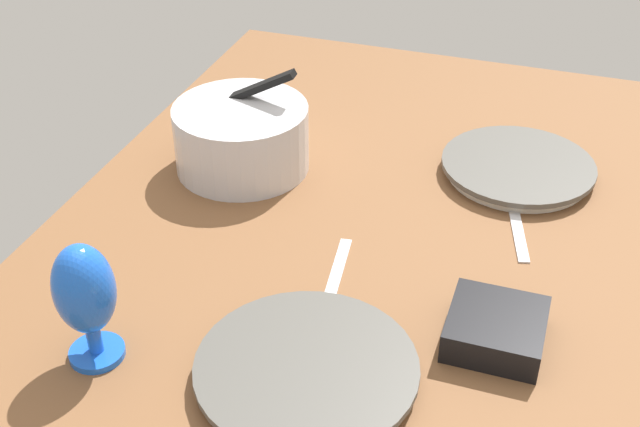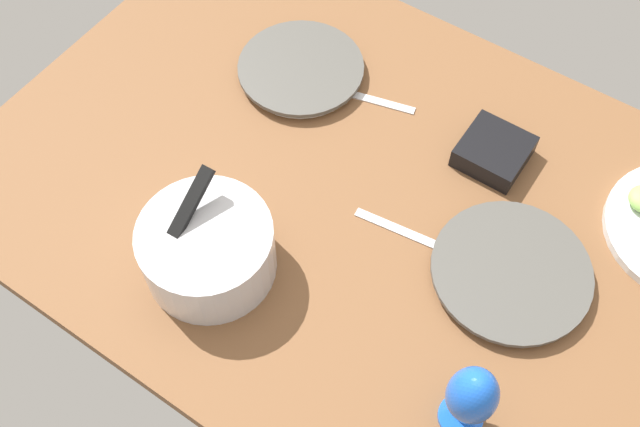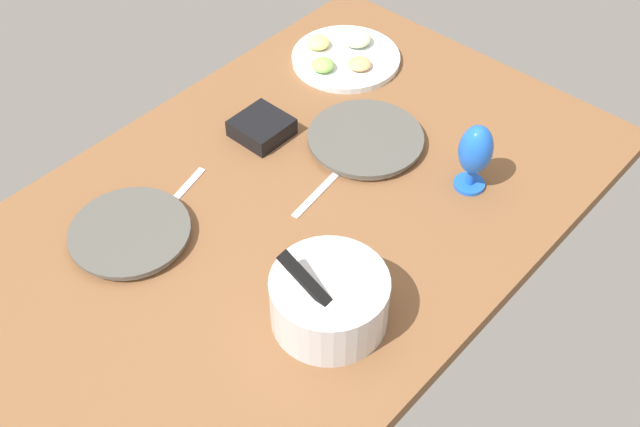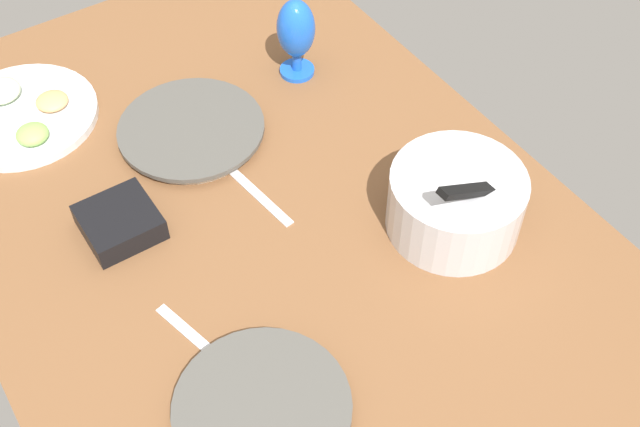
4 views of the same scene
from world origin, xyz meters
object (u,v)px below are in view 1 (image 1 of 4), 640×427
Objects in this scene: dinner_plate_left at (306,371)px; square_bowl_black at (496,327)px; hurricane_glass_blue at (85,294)px; mixing_bowl at (242,135)px; dinner_plate_right at (518,168)px.

square_bowl_black is (14.91, -22.10, 1.20)cm from dinner_plate_left.
square_bowl_black is (19.89, -50.30, -8.21)cm from hurricane_glass_blue.
mixing_bowl is at bearing 0.73° from hurricane_glass_blue.
mixing_bowl is 1.86× the size of square_bowl_black.
dinner_plate_right is (59.91, -19.16, -0.02)cm from dinner_plate_left.
dinner_plate_right is 1.13× the size of mixing_bowl.
dinner_plate_left is at bearing -148.29° from mixing_bowl.
dinner_plate_left is 1.22× the size of mixing_bowl.
dinner_plate_left is 2.26× the size of square_bowl_black.
dinner_plate_right is at bearing 3.74° from square_bowl_black.
square_bowl_black is at bearing -56.00° from dinner_plate_left.
mixing_bowl reaches higher than dinner_plate_left.
hurricane_glass_blue is (-4.98, 28.19, 9.41)cm from dinner_plate_left.
square_bowl_black is at bearing -121.96° from mixing_bowl.
dinner_plate_left is 62.90cm from dinner_plate_right.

